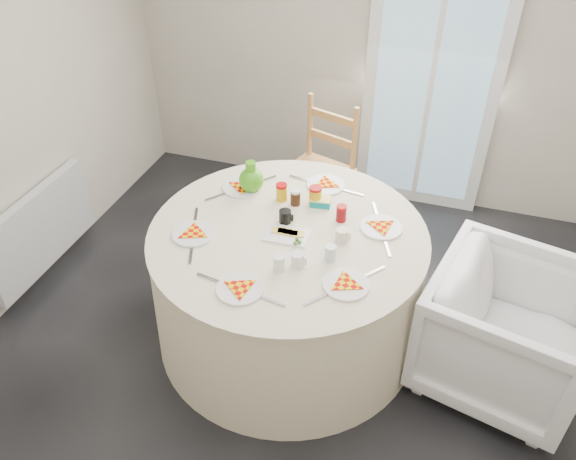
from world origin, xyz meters
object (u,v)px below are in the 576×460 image
(wooden_chair, at_px, (316,176))
(green_pitcher, at_px, (251,179))
(radiator, at_px, (41,230))
(table, at_px, (288,285))
(armchair, at_px, (507,332))

(wooden_chair, xyz_separation_m, green_pitcher, (-0.21, -0.77, 0.40))
(radiator, bearing_deg, table, 0.06)
(radiator, xyz_separation_m, table, (1.78, 0.00, -0.01))
(wooden_chair, distance_m, green_pitcher, 0.90)
(armchair, bearing_deg, radiator, 103.36)
(radiator, bearing_deg, wooden_chair, 33.88)
(green_pitcher, bearing_deg, radiator, -147.72)
(armchair, bearing_deg, green_pitcher, 91.87)
(wooden_chair, relative_size, armchair, 1.21)
(table, xyz_separation_m, green_pitcher, (-0.34, 0.33, 0.49))
(table, distance_m, armchair, 1.27)
(table, distance_m, green_pitcher, 0.69)
(table, relative_size, wooden_chair, 1.59)
(radiator, bearing_deg, green_pitcher, 12.97)
(radiator, distance_m, green_pitcher, 1.55)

